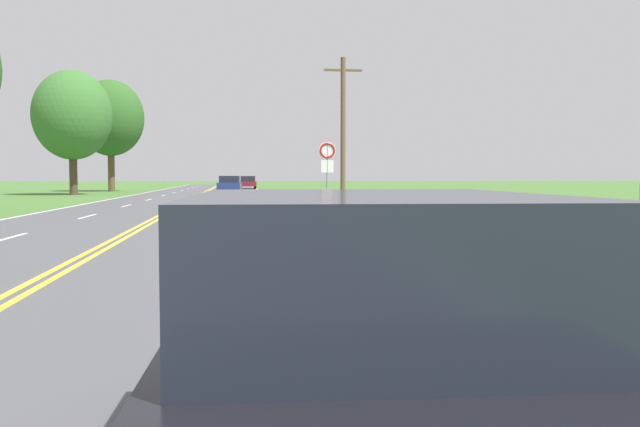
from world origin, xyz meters
TOP-DOWN VIEW (x-y plane):
  - fire_hydrant at (7.29, 17.41)m, footprint 0.42×0.26m
  - traffic_sign at (5.98, 23.07)m, footprint 0.60×0.10m
  - utility_pole_midground at (7.85, 31.31)m, footprint 1.80×0.24m
  - tree_behind_sign at (-9.24, 67.74)m, footprint 6.43×6.43m
  - tree_mid_treeline at (-10.05, 55.59)m, footprint 6.17×6.17m
  - car_black_sedan_nearest at (3.38, 2.42)m, footprint 1.94×4.02m
  - car_dark_blue_sedan_approaching at (2.31, 55.64)m, footprint 2.01×4.71m
  - car_maroon_sedan_mid_near at (4.24, 80.39)m, footprint 1.95×4.76m

SIDE VIEW (x-z plane):
  - fire_hydrant at x=7.29m, z-range 0.01..0.71m
  - car_black_sedan_nearest at x=3.38m, z-range 0.02..1.45m
  - car_maroon_sedan_mid_near at x=4.24m, z-range 0.03..1.54m
  - car_dark_blue_sedan_approaching at x=2.31m, z-range 0.02..1.55m
  - traffic_sign at x=5.98m, z-range 0.69..3.40m
  - utility_pole_midground at x=7.85m, z-range 0.15..7.24m
  - tree_mid_treeline at x=-10.05m, z-range 1.38..11.28m
  - tree_behind_sign at x=-9.24m, z-range 1.70..12.56m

